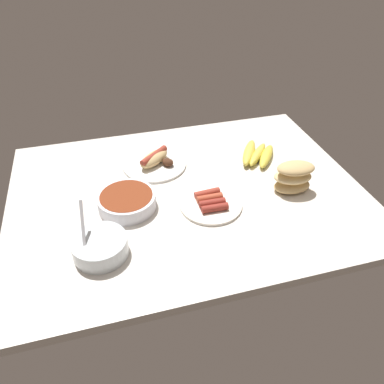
{
  "coord_description": "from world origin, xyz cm",
  "views": [
    {
      "loc": [
        25.75,
        99.15,
        79.21
      ],
      "look_at": [
        -0.35,
        4.84,
        3.0
      ],
      "focal_mm": 34.94,
      "sensor_mm": 36.0,
      "label": 1
    }
  ],
  "objects_px": {
    "banana_bunch": "(257,154)",
    "bread_stack": "(293,177)",
    "bowl_chili": "(127,201)",
    "plate_sausages": "(211,203)",
    "plate_hotdog_assembled": "(155,162)",
    "bowl_coleslaw": "(100,246)"
  },
  "relations": [
    {
      "from": "bread_stack",
      "to": "plate_sausages",
      "type": "relative_size",
      "value": 0.69
    },
    {
      "from": "bowl_chili",
      "to": "plate_sausages",
      "type": "bearing_deg",
      "value": 166.23
    },
    {
      "from": "plate_sausages",
      "to": "plate_hotdog_assembled",
      "type": "relative_size",
      "value": 0.86
    },
    {
      "from": "banana_bunch",
      "to": "plate_sausages",
      "type": "distance_m",
      "value": 0.35
    },
    {
      "from": "bowl_coleslaw",
      "to": "plate_sausages",
      "type": "xyz_separation_m",
      "value": [
        -0.37,
        -0.12,
        -0.02
      ]
    },
    {
      "from": "bowl_chili",
      "to": "plate_hotdog_assembled",
      "type": "xyz_separation_m",
      "value": [
        -0.13,
        -0.22,
        -0.01
      ]
    },
    {
      "from": "bowl_coleslaw",
      "to": "plate_hotdog_assembled",
      "type": "height_order",
      "value": "bowl_coleslaw"
    },
    {
      "from": "bread_stack",
      "to": "plate_sausages",
      "type": "bearing_deg",
      "value": 1.47
    },
    {
      "from": "bowl_coleslaw",
      "to": "bread_stack",
      "type": "xyz_separation_m",
      "value": [
        -0.66,
        -0.13,
        0.02
      ]
    },
    {
      "from": "bread_stack",
      "to": "plate_hotdog_assembled",
      "type": "height_order",
      "value": "bread_stack"
    },
    {
      "from": "bowl_coleslaw",
      "to": "plate_sausages",
      "type": "height_order",
      "value": "bowl_coleslaw"
    },
    {
      "from": "bowl_chili",
      "to": "bread_stack",
      "type": "xyz_separation_m",
      "value": [
        -0.56,
        0.06,
        0.03
      ]
    },
    {
      "from": "banana_bunch",
      "to": "bread_stack",
      "type": "xyz_separation_m",
      "value": [
        -0.04,
        0.22,
        0.04
      ]
    },
    {
      "from": "plate_hotdog_assembled",
      "to": "banana_bunch",
      "type": "bearing_deg",
      "value": 172.07
    },
    {
      "from": "banana_bunch",
      "to": "bowl_coleslaw",
      "type": "distance_m",
      "value": 0.72
    },
    {
      "from": "bowl_coleslaw",
      "to": "plate_sausages",
      "type": "relative_size",
      "value": 0.76
    },
    {
      "from": "bowl_chili",
      "to": "plate_sausages",
      "type": "relative_size",
      "value": 0.92
    },
    {
      "from": "plate_hotdog_assembled",
      "to": "bowl_chili",
      "type": "bearing_deg",
      "value": 58.29
    },
    {
      "from": "banana_bunch",
      "to": "bread_stack",
      "type": "relative_size",
      "value": 1.45
    },
    {
      "from": "banana_bunch",
      "to": "plate_sausages",
      "type": "height_order",
      "value": "banana_bunch"
    },
    {
      "from": "bread_stack",
      "to": "plate_sausages",
      "type": "xyz_separation_m",
      "value": [
        0.3,
        0.01,
        -0.04
      ]
    },
    {
      "from": "banana_bunch",
      "to": "plate_hotdog_assembled",
      "type": "bearing_deg",
      "value": -7.93
    }
  ]
}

